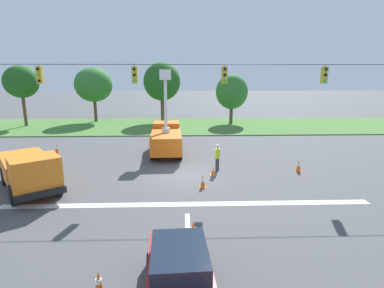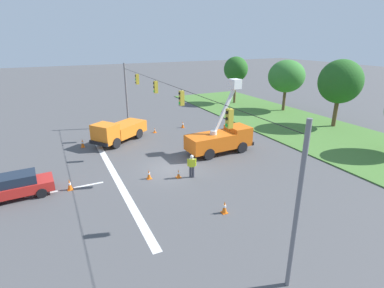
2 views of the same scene
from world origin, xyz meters
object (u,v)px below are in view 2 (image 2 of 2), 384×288
utility_truck_bucket_lift (221,138)px  traffic_cone_lane_edge_a (149,174)px  traffic_cone_mid_left (155,130)px  traffic_cone_far_left (70,185)px  road_worker (192,165)px  traffic_cone_mid_right (183,124)px  tree_far_west (236,69)px  sedan_red (18,186)px  traffic_cone_near_bucket (26,177)px  traffic_cone_foreground_right (225,207)px  traffic_cone_foreground_left (82,143)px  utility_truck_support_near (118,131)px  traffic_cone_lane_edge_b (178,174)px  tree_west (287,76)px  tree_centre (340,82)px

utility_truck_bucket_lift → traffic_cone_lane_edge_a: size_ratio=8.87×
traffic_cone_mid_left → traffic_cone_far_left: 13.61m
road_worker → traffic_cone_mid_left: (-11.63, 1.14, -0.73)m
traffic_cone_mid_right → traffic_cone_lane_edge_a: bearing=-34.9°
traffic_cone_far_left → tree_far_west: bearing=126.3°
sedan_red → traffic_cone_near_bucket: (-2.27, 0.35, -0.43)m
road_worker → traffic_cone_foreground_right: (5.16, -0.36, -0.61)m
traffic_cone_foreground_left → road_worker: bearing=32.3°
utility_truck_support_near → traffic_cone_lane_edge_a: 9.22m
road_worker → traffic_cone_foreground_left: road_worker is taller
traffic_cone_lane_edge_b → traffic_cone_foreground_right: bearing=5.8°
tree_far_west → traffic_cone_far_left: tree_far_west is taller
utility_truck_bucket_lift → road_worker: size_ratio=3.64×
tree_west → tree_centre: bearing=-2.1°
tree_west → traffic_cone_lane_edge_a: 27.17m
road_worker → utility_truck_bucket_lift: bearing=127.4°
utility_truck_bucket_lift → traffic_cone_foreground_right: (8.65, -4.92, -0.96)m
utility_truck_bucket_lift → traffic_cone_mid_right: bearing=179.2°
traffic_cone_foreground_left → traffic_cone_far_left: traffic_cone_foreground_left is taller
road_worker → traffic_cone_foreground_right: bearing=-4.0°
traffic_cone_mid_right → traffic_cone_near_bucket: traffic_cone_mid_right is taller
tree_west → traffic_cone_foreground_right: bearing=-48.6°
traffic_cone_foreground_left → traffic_cone_foreground_right: traffic_cone_foreground_left is taller
tree_centre → traffic_cone_far_left: size_ratio=9.48×
traffic_cone_mid_right → road_worker: bearing=-21.2°
tree_centre → sedan_red: 32.27m
utility_truck_bucket_lift → traffic_cone_foreground_left: size_ratio=7.84×
tree_far_west → utility_truck_support_near: bearing=-62.9°
traffic_cone_foreground_left → traffic_cone_near_bucket: traffic_cone_foreground_left is taller
road_worker → traffic_cone_lane_edge_a: (-1.13, -2.94, -0.64)m
utility_truck_support_near → traffic_cone_far_left: size_ratio=7.63×
traffic_cone_mid_left → traffic_cone_near_bucket: bearing=-59.9°
traffic_cone_foreground_left → traffic_cone_lane_edge_b: traffic_cone_foreground_left is taller
tree_far_west → utility_truck_support_near: tree_far_west is taller
road_worker → traffic_cone_foreground_right: road_worker is taller
tree_centre → utility_truck_support_near: size_ratio=1.24×
utility_truck_bucket_lift → sedan_red: size_ratio=1.47×
tree_far_west → traffic_cone_foreground_left: 26.58m
traffic_cone_foreground_right → traffic_cone_lane_edge_b: 5.56m
tree_far_west → traffic_cone_mid_left: bearing=-60.7°
traffic_cone_lane_edge_a → traffic_cone_lane_edge_b: (0.76, 2.02, -0.05)m
tree_centre → utility_truck_support_near: bearing=-103.2°
sedan_red → traffic_cone_mid_left: 15.60m
utility_truck_support_near → road_worker: bearing=16.4°
traffic_cone_near_bucket → traffic_cone_lane_edge_b: 10.93m
tree_centre → traffic_cone_foreground_left: tree_centre is taller
road_worker → traffic_cone_mid_left: 11.71m
tree_far_west → traffic_cone_lane_edge_b: bearing=-42.0°
traffic_cone_foreground_right → utility_truck_bucket_lift: bearing=150.4°
utility_truck_bucket_lift → traffic_cone_far_left: size_ratio=8.04×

